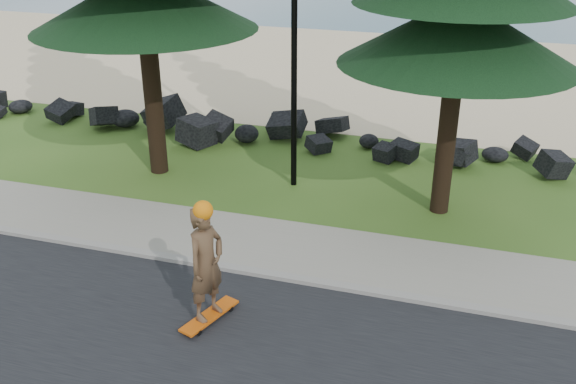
% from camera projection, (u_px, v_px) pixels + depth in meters
% --- Properties ---
extents(ground, '(160.00, 160.00, 0.00)m').
position_uv_depth(ground, '(248.00, 248.00, 12.81)').
color(ground, '#35591B').
rests_on(ground, ground).
extents(kerb, '(160.00, 0.20, 0.10)m').
position_uv_depth(kerb, '(232.00, 269.00, 12.01)').
color(kerb, gray).
rests_on(kerb, ground).
extents(sidewalk, '(160.00, 2.00, 0.08)m').
position_uv_depth(sidewalk, '(252.00, 241.00, 12.97)').
color(sidewalk, '#9E9284').
rests_on(sidewalk, ground).
extents(beach_sand, '(160.00, 15.00, 0.01)m').
position_uv_depth(beach_sand, '(374.00, 71.00, 25.37)').
color(beach_sand, beige).
rests_on(beach_sand, ground).
extents(seawall_boulders, '(60.00, 2.40, 1.10)m').
position_uv_depth(seawall_boulders, '(318.00, 150.00, 17.66)').
color(seawall_boulders, black).
rests_on(seawall_boulders, ground).
extents(lamp_post, '(0.25, 0.14, 8.14)m').
position_uv_depth(lamp_post, '(294.00, 10.00, 13.82)').
color(lamp_post, black).
rests_on(lamp_post, ground).
extents(skateboarder, '(0.67, 1.21, 2.19)m').
position_uv_depth(skateboarder, '(206.00, 264.00, 10.16)').
color(skateboarder, '#D2530C').
rests_on(skateboarder, ground).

